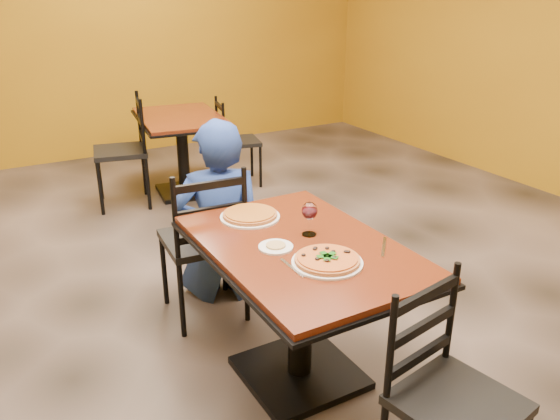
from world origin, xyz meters
TOP-DOWN VIEW (x-y plane):
  - floor at (0.00, 0.00)m, footprint 7.00×8.00m
  - wall_back at (0.00, 4.00)m, footprint 7.00×0.01m
  - table_main at (0.00, -0.50)m, footprint 0.83×1.23m
  - table_second at (0.46, 2.34)m, footprint 0.88×1.19m
  - chair_main_near at (0.12, -1.40)m, footprint 0.47×0.47m
  - chair_main_far at (-0.18, 0.30)m, footprint 0.47×0.47m
  - chair_second_left at (-0.12, 2.34)m, footprint 0.53×0.53m
  - chair_second_right at (1.03, 2.34)m, footprint 0.46×0.46m
  - diner at (0.02, 0.51)m, footprint 0.67×0.55m
  - plate_main at (-0.00, -0.72)m, footprint 0.31×0.31m
  - pizza_main at (-0.00, -0.72)m, footprint 0.28×0.28m
  - plate_far at (-0.06, -0.10)m, footprint 0.31×0.31m
  - pizza_far at (-0.06, -0.10)m, footprint 0.28×0.28m
  - side_plate at (-0.12, -0.48)m, footprint 0.16×0.16m
  - dip at (-0.12, -0.48)m, footprint 0.09×0.09m
  - wine_glass at (0.09, -0.43)m, footprint 0.08×0.08m
  - fork at (-0.16, -0.68)m, footprint 0.02×0.19m
  - knife at (0.31, -0.71)m, footprint 0.15×0.16m

SIDE VIEW (x-z plane):
  - floor at x=0.00m, z-range -0.01..0.01m
  - chair_second_right at x=1.03m, z-range 0.00..0.85m
  - chair_main_near at x=0.12m, z-range 0.00..0.89m
  - chair_main_far at x=-0.18m, z-range 0.00..0.96m
  - chair_second_left at x=-0.12m, z-range 0.00..0.98m
  - table_second at x=0.46m, z-range 0.18..0.93m
  - table_main at x=0.00m, z-range 0.18..0.93m
  - diner at x=0.02m, z-range 0.00..1.14m
  - fork at x=-0.16m, z-range 0.75..0.75m
  - knife at x=0.31m, z-range 0.75..0.75m
  - plate_main at x=0.00m, z-range 0.75..0.76m
  - plate_far at x=-0.06m, z-range 0.75..0.76m
  - side_plate at x=-0.12m, z-range 0.75..0.76m
  - dip at x=-0.12m, z-range 0.76..0.77m
  - pizza_main at x=0.00m, z-range 0.76..0.78m
  - pizza_far at x=-0.06m, z-range 0.76..0.78m
  - wine_glass at x=0.09m, z-range 0.75..0.93m
  - wall_back at x=0.00m, z-range 0.00..3.00m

